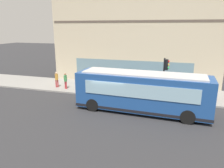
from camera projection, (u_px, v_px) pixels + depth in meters
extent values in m
plane|color=#2D2D30|center=(111.00, 109.00, 16.98)|extent=(120.00, 120.00, 0.00)
cube|color=gray|center=(125.00, 90.00, 21.61)|extent=(4.83, 40.00, 0.15)
cube|color=beige|center=(137.00, 27.00, 25.23)|extent=(6.52, 18.74, 12.61)
cube|color=brown|center=(132.00, 21.00, 22.19)|extent=(0.36, 18.37, 0.24)
cube|color=slate|center=(131.00, 71.00, 23.49)|extent=(0.12, 13.12, 2.40)
cube|color=#1E478C|center=(142.00, 92.00, 16.04)|extent=(2.92, 10.10, 2.70)
cube|color=silver|center=(142.00, 74.00, 15.67)|extent=(2.50, 9.08, 0.12)
cube|color=#8CB2C6|center=(83.00, 81.00, 17.48)|extent=(2.20, 0.17, 1.20)
cube|color=#8CB2C6|center=(145.00, 83.00, 17.09)|extent=(0.41, 8.20, 1.00)
cube|color=#8CB2C6|center=(138.00, 91.00, 14.77)|extent=(0.41, 8.20, 1.00)
cube|color=black|center=(141.00, 106.00, 16.34)|extent=(2.96, 10.14, 0.20)
cylinder|color=black|center=(103.00, 96.00, 18.50)|extent=(0.34, 1.01, 1.00)
cylinder|color=black|center=(93.00, 105.00, 16.40)|extent=(0.34, 1.01, 1.00)
cylinder|color=black|center=(188.00, 105.00, 16.31)|extent=(0.34, 1.01, 1.00)
cylinder|color=black|center=(188.00, 117.00, 14.21)|extent=(0.34, 1.01, 1.00)
cylinder|color=black|center=(163.00, 79.00, 18.20)|extent=(0.14, 0.14, 3.68)
cube|color=black|center=(167.00, 65.00, 17.81)|extent=(0.32, 0.24, 0.90)
sphere|color=red|center=(168.00, 61.00, 17.70)|extent=(0.20, 0.20, 0.20)
sphere|color=yellow|center=(168.00, 65.00, 17.77)|extent=(0.20, 0.20, 0.20)
sphere|color=green|center=(168.00, 68.00, 17.85)|extent=(0.20, 0.20, 0.20)
cylinder|color=gold|center=(175.00, 97.00, 18.44)|extent=(0.24, 0.24, 0.55)
sphere|color=gold|center=(176.00, 93.00, 18.34)|extent=(0.22, 0.22, 0.22)
cylinder|color=gold|center=(177.00, 97.00, 18.38)|extent=(0.10, 0.12, 0.10)
cylinder|color=gold|center=(175.00, 96.00, 18.58)|extent=(0.12, 0.10, 0.10)
cylinder|color=#B23338|center=(58.00, 83.00, 22.43)|extent=(0.14, 0.14, 0.81)
cylinder|color=#B23338|center=(56.00, 84.00, 22.36)|extent=(0.14, 0.14, 0.81)
cylinder|color=gold|center=(57.00, 77.00, 22.21)|extent=(0.32, 0.32, 0.64)
sphere|color=beige|center=(56.00, 73.00, 22.10)|extent=(0.22, 0.22, 0.22)
cylinder|color=#B23338|center=(212.00, 94.00, 18.80)|extent=(0.14, 0.14, 0.84)
cylinder|color=#B23338|center=(214.00, 94.00, 18.83)|extent=(0.14, 0.14, 0.84)
cylinder|color=#B23338|center=(214.00, 86.00, 18.62)|extent=(0.32, 0.32, 0.67)
sphere|color=#9E704C|center=(214.00, 81.00, 18.50)|extent=(0.23, 0.23, 0.23)
cylinder|color=gold|center=(95.00, 84.00, 21.97)|extent=(0.14, 0.14, 0.87)
cylinder|color=gold|center=(95.00, 85.00, 21.80)|extent=(0.14, 0.14, 0.87)
cylinder|color=#3F8C4C|center=(95.00, 77.00, 21.68)|extent=(0.32, 0.32, 0.69)
sphere|color=tan|center=(95.00, 73.00, 21.56)|extent=(0.24, 0.24, 0.24)
cylinder|color=#B23338|center=(65.00, 85.00, 21.90)|extent=(0.14, 0.14, 0.80)
cylinder|color=#B23338|center=(66.00, 85.00, 21.77)|extent=(0.14, 0.14, 0.80)
cylinder|color=#3F8C4C|center=(65.00, 78.00, 21.65)|extent=(0.32, 0.32, 0.63)
sphere|color=#9E704C|center=(65.00, 74.00, 21.54)|extent=(0.22, 0.22, 0.22)
cube|color=#BF3F19|center=(102.00, 79.00, 23.95)|extent=(0.44, 0.40, 0.90)
cube|color=#8CB2C6|center=(104.00, 78.00, 23.84)|extent=(0.35, 0.03, 0.30)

